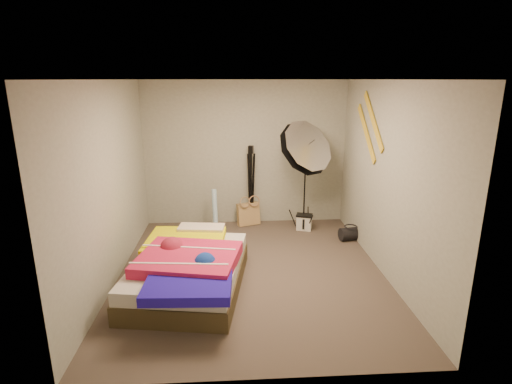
{
  "coord_description": "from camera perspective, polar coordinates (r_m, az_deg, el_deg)",
  "views": [
    {
      "loc": [
        -0.24,
        -4.87,
        2.5
      ],
      "look_at": [
        0.1,
        0.6,
        0.95
      ],
      "focal_mm": 28.0,
      "sensor_mm": 36.0,
      "label": 1
    }
  ],
  "objects": [
    {
      "name": "camera_case",
      "position": [
        6.94,
        6.89,
        -4.36
      ],
      "size": [
        0.29,
        0.24,
        0.25
      ],
      "primitive_type": "cube",
      "rotation": [
        0.0,
        0.0,
        -0.3
      ],
      "color": "silver",
      "rests_on": "floor"
    },
    {
      "name": "wrapping_roll",
      "position": [
        6.78,
        -5.89,
        -2.66
      ],
      "size": [
        0.12,
        0.22,
        0.73
      ],
      "primitive_type": "cylinder",
      "rotation": [
        -0.17,
        0.0,
        0.16
      ],
      "color": "#58A3D1",
      "rests_on": "floor"
    },
    {
      "name": "wall_front",
      "position": [
        3.14,
        1.12,
        -7.69
      ],
      "size": [
        3.5,
        0.0,
        3.5
      ],
      "primitive_type": "plane",
      "rotation": [
        -1.57,
        0.0,
        0.0
      ],
      "color": "#9FA394",
      "rests_on": "floor"
    },
    {
      "name": "camera_tripod",
      "position": [
        6.95,
        -0.73,
        1.72
      ],
      "size": [
        0.1,
        0.1,
        1.41
      ],
      "color": "black",
      "rests_on": "floor"
    },
    {
      "name": "wall_stripe_lower",
      "position": [
        6.1,
        15.48,
        8.15
      ],
      "size": [
        0.02,
        0.91,
        0.78
      ],
      "primitive_type": "cube",
      "rotation": [
        0.7,
        0.0,
        0.0
      ],
      "color": "gold",
      "rests_on": "wall_right"
    },
    {
      "name": "bed",
      "position": [
        5.05,
        -9.58,
        -10.73
      ],
      "size": [
        1.51,
        2.05,
        0.53
      ],
      "color": "#41351F",
      "rests_on": "floor"
    },
    {
      "name": "wall_right",
      "position": [
        5.41,
        18.14,
        1.62
      ],
      "size": [
        0.0,
        4.0,
        4.0
      ],
      "primitive_type": "plane",
      "rotation": [
        1.57,
        0.0,
        -1.57
      ],
      "color": "#9FA394",
      "rests_on": "floor"
    },
    {
      "name": "ceiling",
      "position": [
        4.88,
        -0.77,
        15.77
      ],
      "size": [
        4.0,
        4.0,
        0.0
      ],
      "primitive_type": "plane",
      "rotation": [
        3.14,
        0.0,
        0.0
      ],
      "color": "silver",
      "rests_on": "wall_back"
    },
    {
      "name": "floor",
      "position": [
        5.48,
        -0.67,
        -11.35
      ],
      "size": [
        4.0,
        4.0,
        0.0
      ],
      "primitive_type": "plane",
      "color": "#4A4036",
      "rests_on": "ground"
    },
    {
      "name": "photo_umbrella",
      "position": [
        6.47,
        6.79,
        6.05
      ],
      "size": [
        0.96,
        1.09,
        1.98
      ],
      "color": "black",
      "rests_on": "floor"
    },
    {
      "name": "tote_bag",
      "position": [
        7.09,
        -1.1,
        -3.15
      ],
      "size": [
        0.43,
        0.29,
        0.41
      ],
      "primitive_type": "cube",
      "rotation": [
        -0.14,
        0.0,
        0.33
      ],
      "color": "tan",
      "rests_on": "floor"
    },
    {
      "name": "wall_stripe_upper",
      "position": [
        5.84,
        16.41,
        9.75
      ],
      "size": [
        0.02,
        0.91,
        0.78
      ],
      "primitive_type": "cube",
      "rotation": [
        0.7,
        0.0,
        0.0
      ],
      "color": "gold",
      "rests_on": "wall_right"
    },
    {
      "name": "duffel_bag",
      "position": [
        6.63,
        13.33,
        -5.84
      ],
      "size": [
        0.38,
        0.27,
        0.21
      ],
      "primitive_type": "cylinder",
      "rotation": [
        0.0,
        1.57,
        0.18
      ],
      "color": "black",
      "rests_on": "floor"
    },
    {
      "name": "wall_back",
      "position": [
        6.99,
        -1.53,
        5.48
      ],
      "size": [
        3.5,
        0.0,
        3.5
      ],
      "primitive_type": "plane",
      "rotation": [
        1.57,
        0.0,
        0.0
      ],
      "color": "#9FA394",
      "rests_on": "floor"
    },
    {
      "name": "wall_left",
      "position": [
        5.25,
        -20.15,
        1.03
      ],
      "size": [
        0.0,
        4.0,
        4.0
      ],
      "primitive_type": "plane",
      "rotation": [
        1.57,
        0.0,
        1.57
      ],
      "color": "#9FA394",
      "rests_on": "floor"
    }
  ]
}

